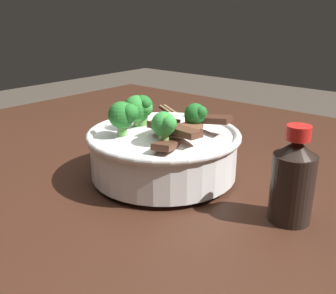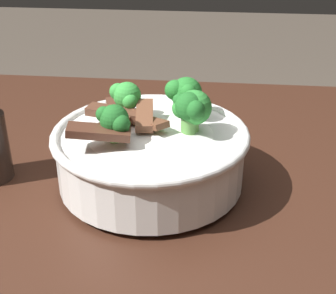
# 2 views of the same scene
# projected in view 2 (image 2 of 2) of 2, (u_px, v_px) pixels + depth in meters

# --- Properties ---
(dining_table) EXTENTS (1.55, 0.96, 0.81)m
(dining_table) POSITION_uv_depth(u_px,v_px,m) (48.00, 286.00, 0.62)
(dining_table) COLOR #381E14
(dining_table) RESTS_ON ground
(rice_bowl) EXTENTS (0.25, 0.25, 0.13)m
(rice_bowl) POSITION_uv_depth(u_px,v_px,m) (151.00, 148.00, 0.60)
(rice_bowl) COLOR white
(rice_bowl) RESTS_ON dining_table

